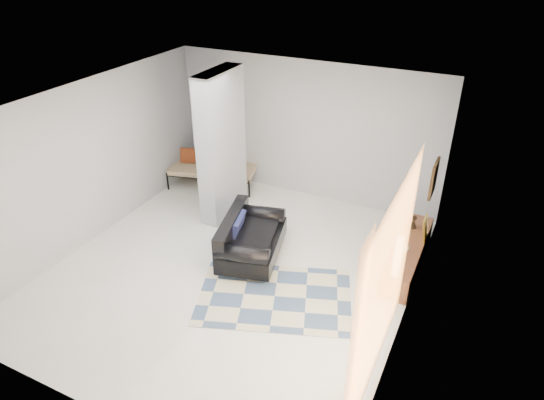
% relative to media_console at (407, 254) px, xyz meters
% --- Properties ---
extents(floor, '(6.00, 6.00, 0.00)m').
position_rel_media_console_xyz_m(floor, '(-2.52, -1.41, -0.20)').
color(floor, silver).
rests_on(floor, ground).
extents(ceiling, '(6.00, 6.00, 0.00)m').
position_rel_media_console_xyz_m(ceiling, '(-2.52, -1.41, 2.60)').
color(ceiling, white).
rests_on(ceiling, wall_back).
extents(wall_back, '(6.00, 0.00, 6.00)m').
position_rel_media_console_xyz_m(wall_back, '(-2.52, 1.59, 1.20)').
color(wall_back, '#B5B7BA').
rests_on(wall_back, ground).
extents(wall_front, '(6.00, 0.00, 6.00)m').
position_rel_media_console_xyz_m(wall_front, '(-2.52, -4.41, 1.20)').
color(wall_front, '#B5B7BA').
rests_on(wall_front, ground).
extents(wall_left, '(0.00, 6.00, 6.00)m').
position_rel_media_console_xyz_m(wall_left, '(-5.27, -1.41, 1.20)').
color(wall_left, '#B5B7BA').
rests_on(wall_left, ground).
extents(wall_right, '(0.00, 6.00, 6.00)m').
position_rel_media_console_xyz_m(wall_right, '(0.23, -1.41, 1.20)').
color(wall_right, '#B5B7BA').
rests_on(wall_right, ground).
extents(partition_column, '(0.35, 1.20, 2.80)m').
position_rel_media_console_xyz_m(partition_column, '(-3.62, 0.19, 1.20)').
color(partition_column, '#A3A8AA').
rests_on(partition_column, floor).
extents(hallway_door, '(0.85, 0.06, 2.04)m').
position_rel_media_console_xyz_m(hallway_door, '(-4.62, 1.55, 0.82)').
color(hallway_door, silver).
rests_on(hallway_door, floor).
extents(curtain, '(0.00, 2.55, 2.55)m').
position_rel_media_console_xyz_m(curtain, '(0.15, -2.56, 1.25)').
color(curtain, '#E7943C').
rests_on(curtain, wall_right).
extents(wall_art, '(0.04, 0.45, 0.55)m').
position_rel_media_console_xyz_m(wall_art, '(0.20, -0.00, 1.45)').
color(wall_art, '#3A2410').
rests_on(wall_art, wall_right).
extents(media_console, '(0.45, 2.06, 0.80)m').
position_rel_media_console_xyz_m(media_console, '(0.00, 0.00, 0.00)').
color(media_console, brown).
rests_on(media_console, floor).
extents(loveseat, '(1.23, 1.70, 0.76)m').
position_rel_media_console_xyz_m(loveseat, '(-2.47, -0.93, 0.15)').
color(loveseat, silver).
rests_on(loveseat, floor).
extents(daybed, '(1.95, 1.20, 0.77)m').
position_rel_media_console_xyz_m(daybed, '(-4.45, 1.06, 0.21)').
color(daybed, black).
rests_on(daybed, floor).
extents(area_rug, '(2.69, 2.22, 0.01)m').
position_rel_media_console_xyz_m(area_rug, '(-1.62, -1.70, -0.20)').
color(area_rug, beige).
rests_on(area_rug, floor).
extents(cylinder_lamp, '(0.12, 0.12, 0.67)m').
position_rel_media_console_xyz_m(cylinder_lamp, '(-0.02, -0.89, 0.53)').
color(cylinder_lamp, white).
rests_on(cylinder_lamp, media_console).
extents(bronze_figurine, '(0.12, 0.12, 0.23)m').
position_rel_media_console_xyz_m(bronze_figurine, '(-0.05, 0.55, 0.31)').
color(bronze_figurine, black).
rests_on(bronze_figurine, media_console).
extents(vase, '(0.20, 0.20, 0.18)m').
position_rel_media_console_xyz_m(vase, '(-0.05, -0.23, 0.29)').
color(vase, silver).
rests_on(vase, media_console).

